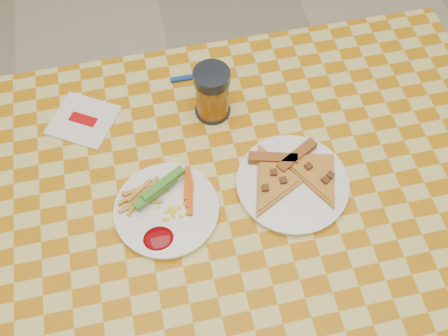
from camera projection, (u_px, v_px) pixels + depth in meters
The scene contains 9 objects.
ground at pixel (224, 308), 1.64m from camera, with size 8.00×8.00×0.00m, color beige.
table at pixel (225, 221), 1.05m from camera, with size 1.28×0.88×0.76m.
plate_left at pixel (167, 210), 0.98m from camera, with size 0.20×0.20×0.01m, color white.
plate_right at pixel (292, 184), 1.01m from camera, with size 0.22×0.22×0.01m, color white.
fries_veggies at pixel (160, 200), 0.97m from camera, with size 0.18×0.16×0.04m.
pizza_slices at pixel (292, 174), 1.00m from camera, with size 0.27×0.23×0.02m.
drink_glass at pixel (212, 93), 1.05m from camera, with size 0.08×0.08×0.13m.
napkin at pixel (83, 120), 1.09m from camera, with size 0.18×0.17×0.01m.
fork at pixel (201, 76), 1.16m from camera, with size 0.14×0.02×0.01m.
Camera 1 is at (-0.09, -0.43, 1.65)m, focal length 40.00 mm.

